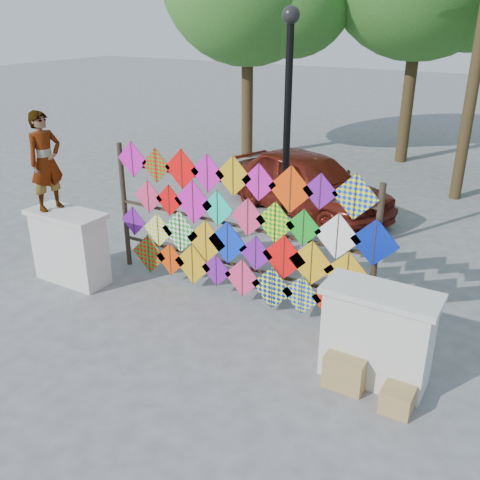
# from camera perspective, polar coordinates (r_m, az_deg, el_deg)

# --- Properties ---
(ground) EXTENTS (80.00, 80.00, 0.00)m
(ground) POSITION_cam_1_polar(r_m,az_deg,el_deg) (8.43, -3.50, -8.04)
(ground) COLOR gray
(ground) RESTS_ON ground
(parapet_left) EXTENTS (1.40, 0.65, 1.28)m
(parapet_left) POSITION_cam_1_polar(r_m,az_deg,el_deg) (9.65, -17.69, -0.63)
(parapet_left) COLOR silver
(parapet_left) RESTS_ON ground
(parapet_right) EXTENTS (1.40, 0.65, 1.28)m
(parapet_right) POSITION_cam_1_polar(r_m,az_deg,el_deg) (6.97, 14.41, -9.83)
(parapet_right) COLOR silver
(parapet_right) RESTS_ON ground
(kite_rack) EXTENTS (4.99, 0.24, 2.41)m
(kite_rack) POSITION_cam_1_polar(r_m,az_deg,el_deg) (8.38, -0.28, 1.02)
(kite_rack) COLOR #30241B
(kite_rack) RESTS_ON ground
(vendor_woman) EXTENTS (0.47, 0.65, 1.65)m
(vendor_woman) POSITION_cam_1_polar(r_m,az_deg,el_deg) (9.42, -20.03, 7.89)
(vendor_woman) COLOR #99999E
(vendor_woman) RESTS_ON parapet_left
(sedan) EXTENTS (4.63, 3.10, 1.46)m
(sedan) POSITION_cam_1_polar(r_m,az_deg,el_deg) (12.52, 7.20, 6.09)
(sedan) COLOR maroon
(sedan) RESTS_ON ground
(lamppost) EXTENTS (0.28, 0.28, 4.46)m
(lamppost) POSITION_cam_1_polar(r_m,az_deg,el_deg) (8.96, 5.06, 12.32)
(lamppost) COLOR black
(lamppost) RESTS_ON ground
(cardboard_box_near) EXTENTS (0.50, 0.45, 0.45)m
(cardboard_box_near) POSITION_cam_1_polar(r_m,az_deg,el_deg) (7.04, 11.34, -13.33)
(cardboard_box_near) COLOR #A3884F
(cardboard_box_near) RESTS_ON ground
(cardboard_box_far) EXTENTS (0.36, 0.33, 0.30)m
(cardboard_box_far) POSITION_cam_1_polar(r_m,az_deg,el_deg) (6.82, 16.42, -16.06)
(cardboard_box_far) COLOR #A3884F
(cardboard_box_far) RESTS_ON ground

